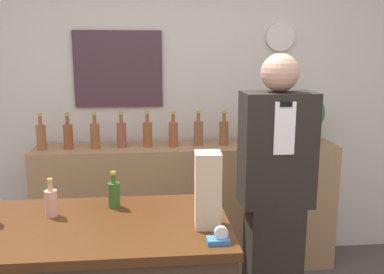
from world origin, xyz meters
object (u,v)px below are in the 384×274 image
Objects in this scene: shopkeeper at (275,194)px; paper_bag at (208,190)px; potted_plant at (303,114)px; tape_dispenser at (219,238)px.

paper_bag is at bearing -127.20° from shopkeeper.
potted_plant is 1.67m from paper_bag.
shopkeeper is at bearing 52.80° from paper_bag.
potted_plant is 1.82m from tape_dispenser.
shopkeeper is 18.98× the size of tape_dispenser.
shopkeeper is 4.10× the size of potted_plant.
potted_plant is (0.41, 0.72, 0.38)m from shopkeeper.
potted_plant reaches higher than tape_dispenser.
tape_dispenser is (-0.90, -1.56, -0.26)m from potted_plant.
tape_dispenser is (-0.49, -0.84, 0.13)m from shopkeeper.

